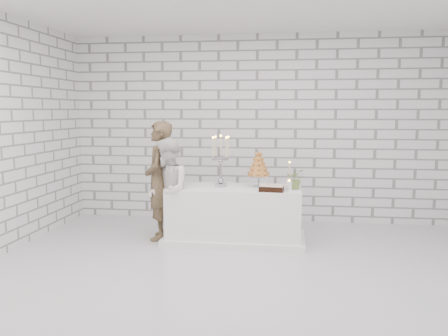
% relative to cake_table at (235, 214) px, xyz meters
% --- Properties ---
extents(ground, '(6.00, 5.00, 0.01)m').
position_rel_cake_table_xyz_m(ground, '(0.21, -1.22, -0.38)').
color(ground, silver).
rests_on(ground, ground).
extents(wall_back, '(6.00, 0.01, 3.00)m').
position_rel_cake_table_xyz_m(wall_back, '(0.21, 1.28, 1.12)').
color(wall_back, white).
rests_on(wall_back, ground).
extents(wall_front, '(6.00, 0.01, 3.00)m').
position_rel_cake_table_xyz_m(wall_front, '(0.21, -3.72, 1.12)').
color(wall_front, white).
rests_on(wall_front, ground).
extents(cake_table, '(1.80, 0.80, 0.75)m').
position_rel_cake_table_xyz_m(cake_table, '(0.00, 0.00, 0.00)').
color(cake_table, white).
rests_on(cake_table, ground).
extents(groom, '(0.46, 0.64, 1.65)m').
position_rel_cake_table_xyz_m(groom, '(-1.05, -0.04, 0.45)').
color(groom, '#413121').
rests_on(groom, ground).
extents(bride, '(0.71, 0.82, 1.44)m').
position_rel_cake_table_xyz_m(bride, '(-0.88, -0.25, 0.34)').
color(bride, white).
rests_on(bride, ground).
extents(candelabra, '(0.30, 0.30, 0.72)m').
position_rel_cake_table_xyz_m(candelabra, '(-0.19, 0.01, 0.73)').
color(candelabra, '#A0A0AB').
rests_on(candelabra, cake_table).
extents(croquembouche, '(0.35, 0.35, 0.50)m').
position_rel_cake_table_xyz_m(croquembouche, '(0.32, 0.08, 0.63)').
color(croquembouche, '#925824').
rests_on(croquembouche, cake_table).
extents(chocolate_cake, '(0.33, 0.25, 0.08)m').
position_rel_cake_table_xyz_m(chocolate_cake, '(0.51, -0.25, 0.42)').
color(chocolate_cake, black).
rests_on(chocolate_cake, cake_table).
extents(pillar_candle, '(0.10, 0.10, 0.12)m').
position_rel_cake_table_xyz_m(pillar_candle, '(0.74, -0.13, 0.44)').
color(pillar_candle, white).
rests_on(pillar_candle, cake_table).
extents(extra_taper, '(0.06, 0.06, 0.32)m').
position_rel_cake_table_xyz_m(extra_taper, '(0.74, 0.23, 0.54)').
color(extra_taper, beige).
rests_on(extra_taper, cake_table).
extents(flowers, '(0.26, 0.23, 0.27)m').
position_rel_cake_table_xyz_m(flowers, '(0.82, -0.04, 0.51)').
color(flowers, '#56843D').
rests_on(flowers, cake_table).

